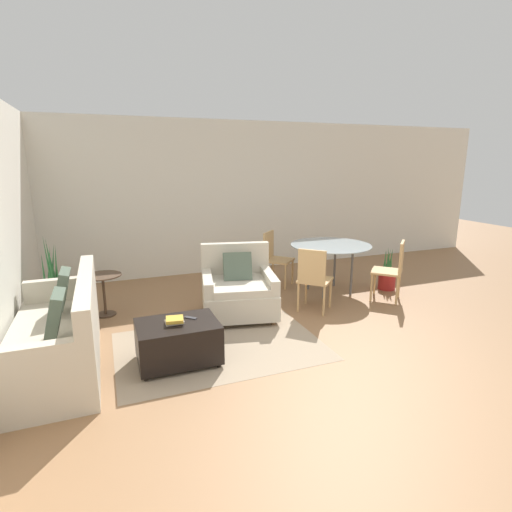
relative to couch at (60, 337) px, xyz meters
name	(u,v)px	position (x,y,z in m)	size (l,w,h in m)	color
ground_plane	(324,370)	(2.44, -1.06, -0.31)	(20.00, 20.00, 0.00)	#936B47
wall_back	(215,198)	(2.44, 2.92, 1.07)	(12.00, 0.06, 2.75)	silver
area_rug	(220,346)	(1.62, -0.17, -0.31)	(2.26, 1.58, 0.01)	gray
couch	(60,337)	(0.00, 0.00, 0.00)	(0.82, 2.00, 0.91)	beige
armchair	(238,290)	(2.13, 0.68, 0.03)	(1.12, 1.11, 0.92)	beige
ottoman	(178,341)	(1.12, -0.37, -0.07)	(0.82, 0.59, 0.44)	black
book_stack	(175,320)	(1.09, -0.38, 0.16)	(0.19, 0.19, 0.06)	beige
tv_remote_primary	(191,318)	(1.27, -0.30, 0.13)	(0.13, 0.12, 0.01)	#333338
potted_plant	(55,300)	(-0.17, 1.36, -0.05)	(0.39, 0.39, 1.13)	brown
side_table	(103,287)	(0.43, 1.29, 0.09)	(0.49, 0.49, 0.57)	#4C3828
dining_table	(331,249)	(3.77, 1.05, 0.39)	(1.25, 1.25, 0.77)	#99A8AD
dining_chair_near_left	(314,276)	(3.11, 0.38, 0.21)	(0.59, 0.59, 0.90)	tan
dining_chair_near_right	(393,267)	(4.44, 0.38, 0.21)	(0.59, 0.59, 0.90)	tan
dining_chair_far_left	(274,255)	(3.11, 1.71, 0.21)	(0.59, 0.59, 0.90)	tan
potted_plant_small	(387,277)	(4.73, 0.84, -0.11)	(0.27, 0.27, 0.70)	maroon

